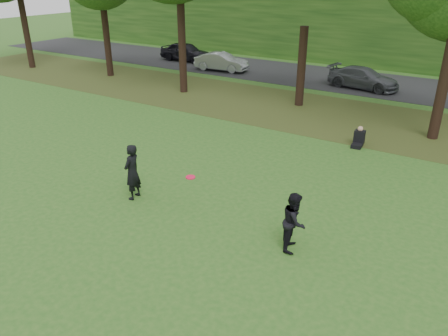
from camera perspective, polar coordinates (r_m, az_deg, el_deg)
name	(u,v)px	position (r m, az deg, el deg)	size (l,w,h in m)	color
ground	(191,246)	(11.81, -4.34, -10.18)	(120.00, 120.00, 0.00)	#26571B
leaf_litter	(348,118)	(22.55, 15.83, 6.25)	(60.00, 7.00, 0.01)	#4D431B
street	(388,85)	(30.06, 20.61, 10.06)	(70.00, 7.00, 0.02)	black
far_hedge	(414,34)	(35.45, 23.58, 15.73)	(70.00, 3.00, 5.00)	#173F12
player_left	(132,172)	(14.00, -11.90, -0.52)	(0.67, 0.44, 1.82)	black
player_right	(294,221)	(11.44, 9.17, -6.90)	(0.78, 0.61, 1.61)	black
parked_cars	(392,78)	(28.89, 21.09, 10.85)	(37.85, 3.44, 1.44)	black
frisbee	(190,177)	(12.15, -4.40, -1.20)	(0.38, 0.38, 0.04)	#E91341
seated_person	(359,139)	(19.00, 17.19, 3.69)	(0.46, 0.76, 0.83)	black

